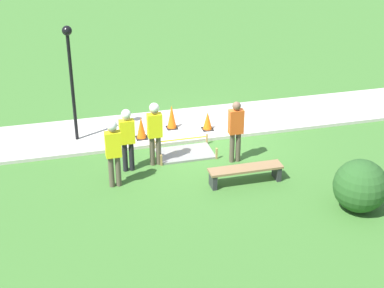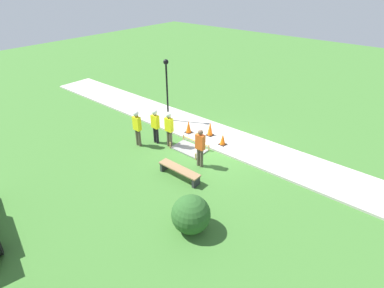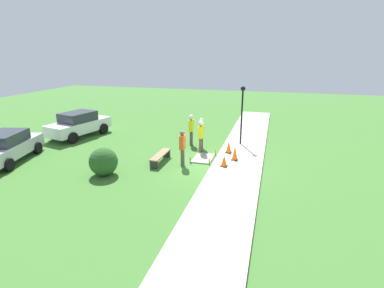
{
  "view_description": "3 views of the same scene",
  "coord_description": "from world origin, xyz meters",
  "px_view_note": "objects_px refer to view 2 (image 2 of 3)",
  "views": [
    {
      "loc": [
        4.5,
        15.36,
        7.8
      ],
      "look_at": [
        0.9,
        1.74,
        0.85
      ],
      "focal_mm": 55.0,
      "sensor_mm": 36.0,
      "label": 1
    },
    {
      "loc": [
        -7.21,
        10.17,
        7.56
      ],
      "look_at": [
        0.24,
        1.17,
        0.76
      ],
      "focal_mm": 28.0,
      "sensor_mm": 36.0,
      "label": 2
    },
    {
      "loc": [
        -13.84,
        -2.78,
        5.5
      ],
      "look_at": [
        0.27,
        1.13,
        0.95
      ],
      "focal_mm": 28.0,
      "sensor_mm": 36.0,
      "label": 3
    }
  ],
  "objects_px": {
    "worker_supervisor": "(155,123)",
    "lamppost_near": "(167,81)",
    "park_bench": "(179,171)",
    "traffic_cone_far_patch": "(210,129)",
    "worker_trainee": "(137,125)",
    "bystander_in_orange_shirt": "(200,146)",
    "traffic_cone_near_patch": "(223,139)",
    "worker_assistant": "(169,126)",
    "traffic_cone_sidewalk_edge": "(189,127)"
  },
  "relations": [
    {
      "from": "worker_supervisor",
      "to": "lamppost_near",
      "type": "bearing_deg",
      "value": -60.55
    },
    {
      "from": "park_bench",
      "to": "worker_supervisor",
      "type": "xyz_separation_m",
      "value": [
        2.86,
        -1.46,
        0.75
      ]
    },
    {
      "from": "traffic_cone_far_patch",
      "to": "worker_trainee",
      "type": "xyz_separation_m",
      "value": [
        2.2,
        2.96,
        0.65
      ]
    },
    {
      "from": "traffic_cone_far_patch",
      "to": "worker_trainee",
      "type": "bearing_deg",
      "value": 53.35
    },
    {
      "from": "traffic_cone_far_patch",
      "to": "bystander_in_orange_shirt",
      "type": "distance_m",
      "value": 2.8
    },
    {
      "from": "park_bench",
      "to": "lamppost_near",
      "type": "bearing_deg",
      "value": -41.57
    },
    {
      "from": "traffic_cone_near_patch",
      "to": "worker_trainee",
      "type": "xyz_separation_m",
      "value": [
        3.25,
        2.58,
        0.75
      ]
    },
    {
      "from": "bystander_in_orange_shirt",
      "to": "lamppost_near",
      "type": "bearing_deg",
      "value": -29.63
    },
    {
      "from": "traffic_cone_near_patch",
      "to": "bystander_in_orange_shirt",
      "type": "relative_size",
      "value": 0.32
    },
    {
      "from": "lamppost_near",
      "to": "traffic_cone_far_patch",
      "type": "bearing_deg",
      "value": -179.07
    },
    {
      "from": "park_bench",
      "to": "traffic_cone_near_patch",
      "type": "bearing_deg",
      "value": -88.52
    },
    {
      "from": "worker_assistant",
      "to": "traffic_cone_far_patch",
      "type": "bearing_deg",
      "value": -114.62
    },
    {
      "from": "traffic_cone_sidewalk_edge",
      "to": "worker_assistant",
      "type": "distance_m",
      "value": 1.71
    },
    {
      "from": "traffic_cone_far_patch",
      "to": "lamppost_near",
      "type": "height_order",
      "value": "lamppost_near"
    },
    {
      "from": "worker_supervisor",
      "to": "worker_trainee",
      "type": "relative_size",
      "value": 0.97
    },
    {
      "from": "park_bench",
      "to": "worker_supervisor",
      "type": "height_order",
      "value": "worker_supervisor"
    },
    {
      "from": "traffic_cone_near_patch",
      "to": "park_bench",
      "type": "height_order",
      "value": "traffic_cone_near_patch"
    },
    {
      "from": "worker_trainee",
      "to": "park_bench",
      "type": "bearing_deg",
      "value": 167.97
    },
    {
      "from": "bystander_in_orange_shirt",
      "to": "lamppost_near",
      "type": "distance_m",
      "value": 5.03
    },
    {
      "from": "worker_trainee",
      "to": "lamppost_near",
      "type": "xyz_separation_m",
      "value": [
        0.74,
        -2.91,
        1.28
      ]
    },
    {
      "from": "traffic_cone_near_patch",
      "to": "park_bench",
      "type": "bearing_deg",
      "value": 91.48
    },
    {
      "from": "worker_assistant",
      "to": "lamppost_near",
      "type": "xyz_separation_m",
      "value": [
        2.0,
        -2.01,
        1.29
      ]
    },
    {
      "from": "park_bench",
      "to": "worker_supervisor",
      "type": "bearing_deg",
      "value": -27.06
    },
    {
      "from": "worker_trainee",
      "to": "bystander_in_orange_shirt",
      "type": "xyz_separation_m",
      "value": [
        -3.46,
        -0.52,
        -0.1
      ]
    },
    {
      "from": "traffic_cone_near_patch",
      "to": "traffic_cone_sidewalk_edge",
      "type": "bearing_deg",
      "value": 2.8
    },
    {
      "from": "traffic_cone_near_patch",
      "to": "bystander_in_orange_shirt",
      "type": "xyz_separation_m",
      "value": [
        -0.21,
        2.06,
        0.65
      ]
    },
    {
      "from": "worker_trainee",
      "to": "bystander_in_orange_shirt",
      "type": "bearing_deg",
      "value": -171.48
    },
    {
      "from": "traffic_cone_sidewalk_edge",
      "to": "worker_trainee",
      "type": "distance_m",
      "value": 2.81
    },
    {
      "from": "traffic_cone_sidewalk_edge",
      "to": "traffic_cone_near_patch",
      "type": "bearing_deg",
      "value": -177.2
    },
    {
      "from": "traffic_cone_far_patch",
      "to": "worker_supervisor",
      "type": "distance_m",
      "value": 2.87
    },
    {
      "from": "bystander_in_orange_shirt",
      "to": "traffic_cone_near_patch",
      "type": "bearing_deg",
      "value": -84.28
    },
    {
      "from": "worker_trainee",
      "to": "lamppost_near",
      "type": "distance_m",
      "value": 3.26
    },
    {
      "from": "traffic_cone_near_patch",
      "to": "traffic_cone_far_patch",
      "type": "bearing_deg",
      "value": -19.77
    },
    {
      "from": "worker_supervisor",
      "to": "lamppost_near",
      "type": "height_order",
      "value": "lamppost_near"
    },
    {
      "from": "traffic_cone_near_patch",
      "to": "worker_supervisor",
      "type": "height_order",
      "value": "worker_supervisor"
    },
    {
      "from": "bystander_in_orange_shirt",
      "to": "worker_supervisor",
      "type": "bearing_deg",
      "value": -4.47
    },
    {
      "from": "bystander_in_orange_shirt",
      "to": "traffic_cone_far_patch",
      "type": "bearing_deg",
      "value": -62.68
    },
    {
      "from": "park_bench",
      "to": "bystander_in_orange_shirt",
      "type": "bearing_deg",
      "value": -95.63
    },
    {
      "from": "bystander_in_orange_shirt",
      "to": "worker_assistant",
      "type": "bearing_deg",
      "value": -9.94
    },
    {
      "from": "traffic_cone_far_patch",
      "to": "park_bench",
      "type": "xyz_separation_m",
      "value": [
        -1.14,
        3.67,
        -0.15
      ]
    },
    {
      "from": "traffic_cone_near_patch",
      "to": "worker_assistant",
      "type": "height_order",
      "value": "worker_assistant"
    },
    {
      "from": "traffic_cone_far_patch",
      "to": "worker_supervisor",
      "type": "xyz_separation_m",
      "value": [
        1.73,
        2.21,
        0.61
      ]
    },
    {
      "from": "worker_supervisor",
      "to": "bystander_in_orange_shirt",
      "type": "height_order",
      "value": "worker_supervisor"
    },
    {
      "from": "traffic_cone_sidewalk_edge",
      "to": "park_bench",
      "type": "xyz_separation_m",
      "value": [
        -2.19,
        3.19,
        -0.11
      ]
    },
    {
      "from": "worker_assistant",
      "to": "traffic_cone_near_patch",
      "type": "bearing_deg",
      "value": -139.98
    },
    {
      "from": "traffic_cone_far_patch",
      "to": "park_bench",
      "type": "height_order",
      "value": "traffic_cone_far_patch"
    },
    {
      "from": "worker_assistant",
      "to": "worker_supervisor",
      "type": "bearing_deg",
      "value": 10.99
    },
    {
      "from": "traffic_cone_far_patch",
      "to": "worker_trainee",
      "type": "height_order",
      "value": "worker_trainee"
    },
    {
      "from": "worker_supervisor",
      "to": "bystander_in_orange_shirt",
      "type": "relative_size",
      "value": 1.0
    },
    {
      "from": "traffic_cone_near_patch",
      "to": "traffic_cone_far_patch",
      "type": "height_order",
      "value": "traffic_cone_far_patch"
    }
  ]
}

